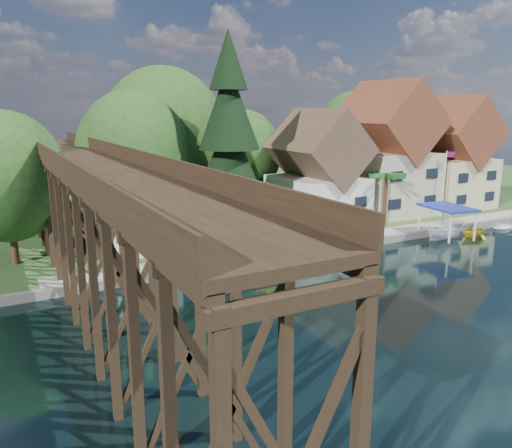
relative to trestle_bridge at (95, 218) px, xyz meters
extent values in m
plane|color=black|center=(16.00, -5.17, -5.35)|extent=(140.00, 140.00, 0.00)
cube|color=#284B1E|center=(16.00, 28.83, -5.10)|extent=(140.00, 52.00, 0.50)
cube|color=slate|center=(20.00, 2.83, -5.04)|extent=(60.00, 0.40, 0.62)
cube|color=gray|center=(22.00, 4.13, -4.82)|extent=(50.00, 2.60, 0.06)
cube|color=black|center=(0.00, -17.97, -1.35)|extent=(4.00, 0.36, 8.00)
cube|color=black|center=(0.00, -14.77, -1.35)|extent=(4.00, 0.36, 8.00)
cube|color=black|center=(0.00, -11.57, -1.35)|extent=(4.00, 0.36, 8.00)
cube|color=black|center=(0.00, -8.37, -1.35)|extent=(4.00, 0.36, 8.00)
cube|color=black|center=(0.00, -5.17, -1.35)|extent=(4.00, 0.36, 8.00)
cube|color=black|center=(0.00, -1.97, -1.35)|extent=(4.00, 0.36, 8.00)
cube|color=black|center=(0.00, 1.23, -1.35)|extent=(4.00, 0.36, 8.00)
cube|color=black|center=(0.00, 4.43, -1.35)|extent=(4.00, 0.36, 8.00)
cube|color=black|center=(0.00, 7.63, -1.35)|extent=(4.00, 0.36, 8.00)
cube|color=black|center=(0.00, 10.83, -1.35)|extent=(4.00, 0.36, 8.00)
cube|color=black|center=(0.00, 14.03, -1.35)|extent=(4.00, 0.36, 8.00)
cube|color=black|center=(0.00, 17.23, -1.35)|extent=(4.00, 0.36, 8.00)
cube|color=black|center=(0.00, 20.43, -1.35)|extent=(4.00, 0.36, 8.00)
cube|color=black|center=(-1.75, 0.83, 2.70)|extent=(0.35, 44.00, 0.35)
cube|color=black|center=(1.75, 0.83, 2.70)|extent=(0.35, 44.00, 0.35)
cube|color=black|center=(0.00, 0.83, 3.00)|extent=(4.00, 44.00, 0.30)
cube|color=black|center=(-2.00, 0.83, 3.55)|extent=(0.12, 44.00, 0.80)
cube|color=black|center=(2.00, 0.83, 3.55)|extent=(0.12, 44.00, 0.80)
cube|color=white|center=(23.00, 10.83, -2.60)|extent=(7.50, 8.00, 4.50)
cube|color=#4B3928|center=(23.00, 10.83, 2.35)|extent=(7.64, 8.64, 7.64)
cube|color=black|center=(20.90, 6.79, -2.37)|extent=(1.35, 0.08, 1.00)
cube|color=black|center=(25.10, 6.79, -2.37)|extent=(1.35, 0.08, 1.00)
cube|color=#B8B08F|center=(32.00, 11.33, -1.60)|extent=(8.50, 8.50, 6.50)
cube|color=#612C1D|center=(32.00, 11.33, 4.71)|extent=(8.65, 9.18, 8.65)
cube|color=black|center=(29.62, 7.04, -1.27)|extent=(1.53, 0.08, 1.00)
cube|color=black|center=(34.38, 7.04, -1.27)|extent=(1.53, 0.08, 1.00)
cube|color=beige|center=(41.00, 10.83, -2.10)|extent=(8.00, 8.00, 5.50)
cube|color=#612C1D|center=(41.00, 10.83, 3.53)|extent=(8.15, 8.64, 8.15)
cube|color=black|center=(38.76, 6.79, -1.82)|extent=(1.44, 0.08, 1.00)
cube|color=black|center=(43.24, 6.79, -1.82)|extent=(1.44, 0.08, 1.00)
cube|color=white|center=(5.00, 9.33, -3.10)|extent=(5.00, 5.00, 3.50)
cube|color=#4B3928|center=(5.00, 9.33, 0.45)|extent=(5.09, 5.40, 5.09)
cube|color=black|center=(3.60, 6.79, -2.92)|extent=(0.90, 0.08, 1.00)
cube|color=black|center=(6.40, 6.79, -2.92)|extent=(0.90, 0.08, 1.00)
cylinder|color=#382314|center=(6.00, 13.83, -2.60)|extent=(0.50, 0.50, 4.50)
ellipsoid|color=#1D4217|center=(6.00, 13.83, 2.15)|extent=(4.40, 4.40, 5.06)
cylinder|color=#382314|center=(10.00, 17.83, -2.37)|extent=(0.50, 0.50, 4.95)
ellipsoid|color=#1D4217|center=(10.00, 17.83, 2.85)|extent=(5.00, 5.00, 5.75)
cylinder|color=#382314|center=(19.00, 18.83, -2.82)|extent=(0.50, 0.50, 4.05)
ellipsoid|color=#1D4217|center=(19.00, 18.83, 1.45)|extent=(4.00, 4.00, 4.60)
cylinder|color=#382314|center=(34.00, 18.83, -2.60)|extent=(0.50, 0.50, 4.50)
ellipsoid|color=#1D4217|center=(34.00, 18.83, 2.15)|extent=(4.60, 4.60, 5.29)
cylinder|color=#382314|center=(42.00, 14.83, -3.05)|extent=(0.50, 0.50, 3.60)
ellipsoid|color=#1D4217|center=(42.00, 14.83, 0.75)|extent=(3.80, 3.80, 4.37)
cylinder|color=#382314|center=(-4.00, 9.83, -2.82)|extent=(0.50, 0.50, 4.05)
ellipsoid|color=#1D4217|center=(-4.00, 9.83, 1.45)|extent=(4.00, 4.00, 4.60)
ellipsoid|color=#163E17|center=(8.00, 4.03, -4.08)|extent=(1.98, 1.98, 1.53)
ellipsoid|color=#163E17|center=(10.00, 4.33, -4.25)|extent=(1.54, 1.54, 1.19)
ellipsoid|color=#163E17|center=(12.00, 3.83, -4.00)|extent=(2.20, 2.20, 1.70)
ellipsoid|color=#163E17|center=(5.00, 4.23, -4.17)|extent=(1.76, 1.76, 1.36)
ellipsoid|color=#163E17|center=(16.50, 4.43, -4.25)|extent=(1.54, 1.54, 1.19)
ellipsoid|color=#163E17|center=(19.00, 4.13, -4.17)|extent=(1.76, 1.76, 1.36)
cylinder|color=#382314|center=(12.70, 8.95, -3.27)|extent=(0.95, 0.95, 3.16)
cone|color=black|center=(12.70, 8.95, 1.48)|extent=(6.96, 6.96, 8.43)
cone|color=black|center=(12.70, 8.95, 6.22)|extent=(5.06, 5.06, 6.85)
cone|color=black|center=(12.70, 8.95, 9.91)|extent=(3.16, 3.16, 4.74)
cylinder|color=#382314|center=(28.19, 6.95, -2.57)|extent=(0.46, 0.46, 4.55)
ellipsoid|color=#1B511D|center=(28.19, 6.95, -0.09)|extent=(4.33, 4.33, 1.04)
cylinder|color=white|center=(35.71, 6.59, -1.44)|extent=(0.10, 0.10, 6.82)
cube|color=#A80C14|center=(36.23, 6.49, 1.58)|extent=(0.96, 0.21, 0.58)
cube|color=red|center=(11.88, 0.68, -4.97)|extent=(3.23, 1.74, 0.86)
cube|color=#F9F60D|center=(11.88, 0.68, -4.51)|extent=(3.34, 1.84, 0.11)
cube|color=#F9F60D|center=(12.09, 0.68, -4.06)|extent=(1.72, 1.30, 1.07)
cylinder|color=black|center=(10.91, 0.67, -3.36)|extent=(0.47, 0.47, 0.75)
cylinder|color=#AB0D63|center=(12.09, 0.01, -4.06)|extent=(0.39, 0.09, 0.39)
cylinder|color=#AB0D63|center=(12.09, 1.34, -4.06)|extent=(0.39, 0.09, 0.39)
cylinder|color=#AB0D63|center=(12.95, 0.68, -4.06)|extent=(0.09, 0.39, 0.39)
imported|color=silver|center=(17.01, 0.39, -4.92)|extent=(4.88, 4.17, 0.85)
imported|color=silver|center=(30.32, 1.30, -4.62)|extent=(3.96, 2.00, 1.46)
cube|color=#18289C|center=(30.32, 1.30, -2.42)|extent=(3.92, 5.14, 0.18)
cylinder|color=white|center=(31.30, -0.93, -3.74)|extent=(0.18, 0.18, 2.64)
cylinder|color=white|center=(31.94, 3.12, -3.74)|extent=(0.18, 0.18, 2.64)
cylinder|color=white|center=(28.69, -0.52, -3.74)|extent=(0.18, 0.18, 2.64)
cylinder|color=white|center=(29.34, 3.53, -3.74)|extent=(0.18, 0.18, 2.64)
imported|color=gold|center=(33.33, 0.69, -4.60)|extent=(3.02, 2.66, 1.49)
imported|color=white|center=(38.31, 1.24, -4.96)|extent=(4.42, 3.77, 0.77)
camera|label=1|loc=(-5.01, -28.73, 6.03)|focal=35.00mm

